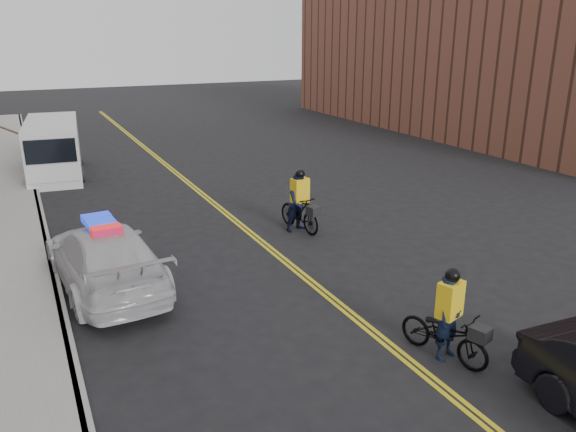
# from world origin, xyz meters

# --- Properties ---
(ground) EXTENTS (120.00, 120.00, 0.00)m
(ground) POSITION_xyz_m (0.00, 0.00, 0.00)
(ground) COLOR black
(ground) RESTS_ON ground
(center_line_left) EXTENTS (0.10, 60.00, 0.01)m
(center_line_left) POSITION_xyz_m (-0.08, 8.00, 0.01)
(center_line_left) COLOR gold
(center_line_left) RESTS_ON ground
(center_line_right) EXTENTS (0.10, 60.00, 0.01)m
(center_line_right) POSITION_xyz_m (0.08, 8.00, 0.01)
(center_line_right) COLOR gold
(center_line_right) RESTS_ON ground
(curb) EXTENTS (0.20, 60.00, 0.15)m
(curb) POSITION_xyz_m (-6.00, 8.00, 0.07)
(curb) COLOR gray
(curb) RESTS_ON ground
(building_across) EXTENTS (12.00, 30.00, 11.00)m
(building_across) POSITION_xyz_m (22.00, 18.00, 5.50)
(building_across) COLOR brown
(building_across) RESTS_ON ground
(police_cruiser) EXTENTS (2.70, 5.74, 1.78)m
(police_cruiser) POSITION_xyz_m (-4.81, 3.36, 0.82)
(police_cruiser) COLOR silver
(police_cruiser) RESTS_ON ground
(cargo_van) EXTENTS (2.71, 6.08, 2.47)m
(cargo_van) POSITION_xyz_m (-5.00, 16.39, 1.21)
(cargo_van) COLOR silver
(cargo_van) RESTS_ON ground
(cyclist_near) EXTENTS (1.25, 2.07, 1.92)m
(cyclist_near) POSITION_xyz_m (0.77, -2.99, 0.67)
(cyclist_near) COLOR black
(cyclist_near) RESTS_ON ground
(cyclist_far) EXTENTS (1.02, 2.10, 2.05)m
(cyclist_far) POSITION_xyz_m (1.58, 5.03, 0.81)
(cyclist_far) COLOR black
(cyclist_far) RESTS_ON ground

